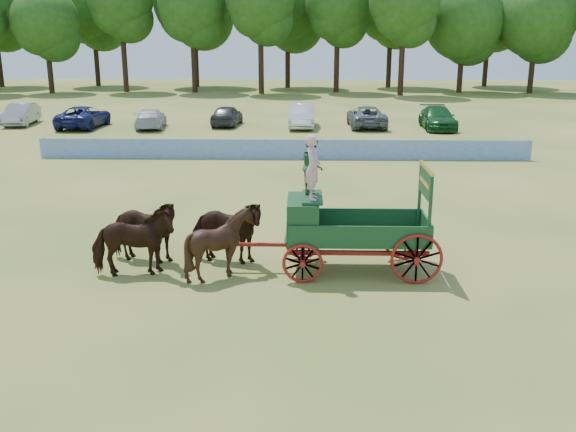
{
  "coord_description": "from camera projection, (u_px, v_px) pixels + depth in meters",
  "views": [
    {
      "loc": [
        0.14,
        -15.52,
        6.4
      ],
      "look_at": [
        -0.34,
        2.4,
        1.3
      ],
      "focal_mm": 40.0,
      "sensor_mm": 36.0,
      "label": 1
    }
  ],
  "objects": [
    {
      "name": "ground",
      "position": [
        299.0,
        289.0,
        16.68
      ],
      "size": [
        160.0,
        160.0,
        0.0
      ],
      "primitive_type": "plane",
      "color": "tan",
      "rests_on": "ground"
    },
    {
      "name": "treeline",
      "position": [
        271.0,
        8.0,
        73.19
      ],
      "size": [
        91.78,
        21.71,
        15.15
      ],
      "color": "#382314",
      "rests_on": "ground"
    },
    {
      "name": "farm_dray",
      "position": [
        330.0,
        213.0,
        17.55
      ],
      "size": [
        6.0,
        2.0,
        3.88
      ],
      "color": "#A22610",
      "rests_on": "ground"
    },
    {
      "name": "parked_cars",
      "position": [
        209.0,
        117.0,
        45.42
      ],
      "size": [
        37.43,
        6.44,
        1.65
      ],
      "color": "silver",
      "rests_on": "ground"
    },
    {
      "name": "horse_wheel_left",
      "position": [
        221.0,
        243.0,
        17.28
      ],
      "size": [
        1.9,
        1.73,
        1.91
      ],
      "primitive_type": "imported",
      "rotation": [
        0.0,
        0.0,
        1.46
      ],
      "color": "black",
      "rests_on": "ground"
    },
    {
      "name": "horse_lead_left",
      "position": [
        133.0,
        243.0,
        17.34
      ],
      "size": [
        2.41,
        1.42,
        1.91
      ],
      "primitive_type": "imported",
      "rotation": [
        0.0,
        0.0,
        1.75
      ],
      "color": "black",
      "rests_on": "ground"
    },
    {
      "name": "horse_wheel_right",
      "position": [
        226.0,
        231.0,
        18.34
      ],
      "size": [
        2.42,
        1.46,
        1.91
      ],
      "primitive_type": "imported",
      "rotation": [
        0.0,
        0.0,
        1.37
      ],
      "color": "black",
      "rests_on": "ground"
    },
    {
      "name": "horse_lead_right",
      "position": [
        143.0,
        231.0,
        18.4
      ],
      "size": [
        2.42,
        1.48,
        1.91
      ],
      "primitive_type": "imported",
      "rotation": [
        0.0,
        0.0,
        1.36
      ],
      "color": "black",
      "rests_on": "ground"
    },
    {
      "name": "sponsor_banner",
      "position": [
        283.0,
        149.0,
        33.86
      ],
      "size": [
        26.0,
        0.08,
        1.05
      ],
      "primitive_type": "cube",
      "color": "#1E48A5",
      "rests_on": "ground"
    }
  ]
}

